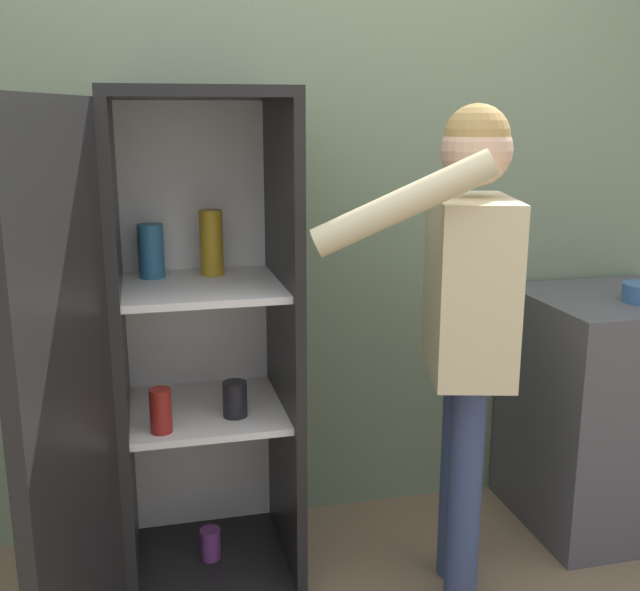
% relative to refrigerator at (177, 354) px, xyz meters
% --- Properties ---
extents(wall_back, '(7.00, 0.06, 2.55)m').
position_rel_refrigerator_xyz_m(wall_back, '(0.48, 0.42, 0.43)').
color(wall_back, gray).
rests_on(wall_back, ground_plane).
extents(refrigerator, '(0.80, 1.15, 1.69)m').
position_rel_refrigerator_xyz_m(refrigerator, '(0.00, 0.00, 0.00)').
color(refrigerator, black).
rests_on(refrigerator, ground_plane).
extents(person, '(0.72, 0.55, 1.64)m').
position_rel_refrigerator_xyz_m(person, '(0.90, -0.25, 0.20)').
color(person, '#384770').
rests_on(person, ground_plane).
extents(counter, '(0.66, 0.63, 0.93)m').
position_rel_refrigerator_xyz_m(counter, '(1.67, 0.06, -0.38)').
color(counter, '#4C4C51').
rests_on(counter, ground_plane).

